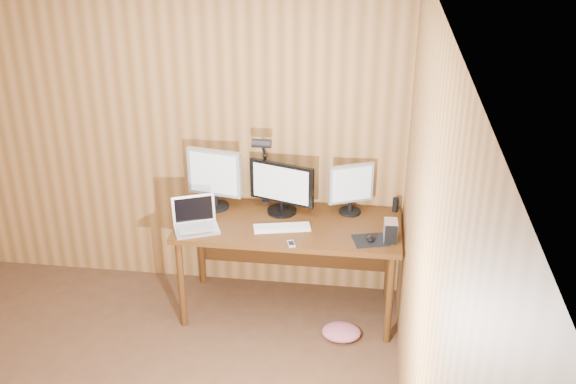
% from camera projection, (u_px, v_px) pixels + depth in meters
% --- Properties ---
extents(room_shell, '(4.00, 4.00, 4.00)m').
position_uv_depth(room_shell, '(56.00, 278.00, 3.26)').
color(room_shell, '#4F321E').
rests_on(room_shell, ground).
extents(desk, '(1.60, 0.70, 0.75)m').
position_uv_depth(desk, '(290.00, 233.00, 4.94)').
color(desk, '#46260E').
rests_on(desk, floor).
extents(monitor_center, '(0.48, 0.22, 0.39)m').
position_uv_depth(monitor_center, '(282.00, 188.00, 4.89)').
color(monitor_center, black).
rests_on(monitor_center, desk).
extents(monitor_left, '(0.41, 0.20, 0.46)m').
position_uv_depth(monitor_left, '(214.00, 177.00, 4.94)').
color(monitor_left, black).
rests_on(monitor_left, desk).
extents(monitor_right, '(0.32, 0.16, 0.38)m').
position_uv_depth(monitor_right, '(351.00, 188.00, 4.88)').
color(monitor_right, black).
rests_on(monitor_right, desk).
extents(laptop, '(0.37, 0.33, 0.22)m').
position_uv_depth(laptop, '(195.00, 221.00, 4.74)').
color(laptop, silver).
rests_on(laptop, desk).
extents(keyboard, '(0.42, 0.21, 0.02)m').
position_uv_depth(keyboard, '(282.00, 228.00, 4.74)').
color(keyboard, white).
rests_on(keyboard, desk).
extents(mousepad, '(0.27, 0.24, 0.00)m').
position_uv_depth(mousepad, '(370.00, 240.00, 4.59)').
color(mousepad, black).
rests_on(mousepad, desk).
extents(mouse, '(0.07, 0.11, 0.03)m').
position_uv_depth(mouse, '(371.00, 238.00, 4.59)').
color(mouse, black).
rests_on(mouse, mousepad).
extents(hard_drive, '(0.10, 0.14, 0.14)m').
position_uv_depth(hard_drive, '(391.00, 231.00, 4.57)').
color(hard_drive, silver).
rests_on(hard_drive, desk).
extents(phone, '(0.07, 0.10, 0.01)m').
position_uv_depth(phone, '(291.00, 244.00, 4.54)').
color(phone, silver).
rests_on(phone, desk).
extents(speaker, '(0.04, 0.04, 0.11)m').
position_uv_depth(speaker, '(395.00, 205.00, 4.97)').
color(speaker, black).
rests_on(speaker, desk).
extents(desk_lamp, '(0.14, 0.20, 0.61)m').
position_uv_depth(desk_lamp, '(263.00, 161.00, 4.90)').
color(desk_lamp, black).
rests_on(desk_lamp, desk).
extents(fabric_pile, '(0.32, 0.27, 0.09)m').
position_uv_depth(fabric_pile, '(341.00, 332.00, 4.82)').
color(fabric_pile, '#B9596B').
rests_on(fabric_pile, floor).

